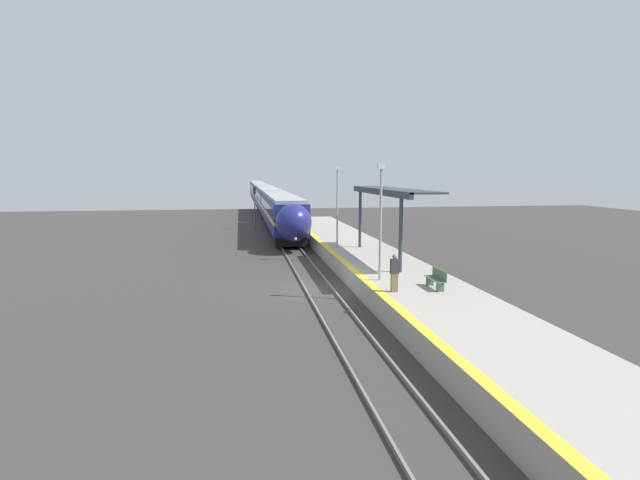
% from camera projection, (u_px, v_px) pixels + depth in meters
% --- Properties ---
extents(ground_plane, '(120.00, 120.00, 0.00)m').
position_uv_depth(ground_plane, '(318.00, 290.00, 26.34)').
color(ground_plane, '#383533').
extents(rail_left, '(0.08, 90.00, 0.15)m').
position_uv_depth(rail_left, '(305.00, 289.00, 26.22)').
color(rail_left, slate).
rests_on(rail_left, ground_plane).
extents(rail_right, '(0.08, 90.00, 0.15)m').
position_uv_depth(rail_right, '(332.00, 288.00, 26.45)').
color(rail_right, slate).
rests_on(rail_right, ground_plane).
extents(train, '(2.91, 95.27, 3.98)m').
position_uv_depth(train, '(264.00, 196.00, 83.02)').
color(train, black).
rests_on(train, ground_plane).
extents(platform_right, '(4.73, 64.00, 1.04)m').
position_uv_depth(platform_right, '(392.00, 278.00, 26.91)').
color(platform_right, '#9E998E').
rests_on(platform_right, ground_plane).
extents(platform_bench, '(0.44, 1.58, 0.89)m').
position_uv_depth(platform_bench, '(437.00, 278.00, 22.13)').
color(platform_bench, '#4C6B4C').
rests_on(platform_bench, platform_right).
extents(person_waiting, '(0.36, 0.22, 1.66)m').
position_uv_depth(person_waiting, '(394.00, 272.00, 21.46)').
color(person_waiting, '#7F6647').
rests_on(person_waiting, platform_right).
extents(railway_signal, '(0.28, 0.28, 4.60)m').
position_uv_depth(railway_signal, '(255.00, 204.00, 53.80)').
color(railway_signal, '#59595E').
rests_on(railway_signal, ground_plane).
extents(lamppost_near, '(0.36, 0.20, 5.54)m').
position_uv_depth(lamppost_near, '(381.00, 214.00, 23.49)').
color(lamppost_near, '#9E9EA3').
rests_on(lamppost_near, platform_right).
extents(lamppost_mid, '(0.36, 0.20, 5.54)m').
position_uv_depth(lamppost_mid, '(337.00, 202.00, 33.90)').
color(lamppost_mid, '#9E9EA3').
rests_on(lamppost_mid, platform_right).
extents(station_canopy, '(2.02, 11.81, 4.18)m').
position_uv_depth(station_canopy, '(387.00, 193.00, 29.74)').
color(station_canopy, '#333842').
rests_on(station_canopy, platform_right).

